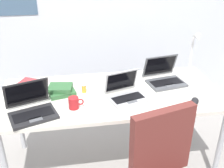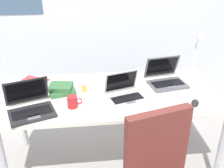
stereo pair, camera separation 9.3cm
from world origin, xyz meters
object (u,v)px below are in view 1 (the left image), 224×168
at_px(cell_phone, 119,79).
at_px(computer_mouse, 195,101).
at_px(book_stack, 61,90).
at_px(desk_lamp, 193,53).
at_px(pill_bottle, 84,88).
at_px(laptop_front_right, 164,78).
at_px(laptop_back_left, 126,93).
at_px(paper_folder_mid_desk, 27,87).
at_px(laptop_near_mouse, 31,109).
at_px(coffee_mug, 74,103).

bearing_deg(cell_phone, computer_mouse, -77.11).
bearing_deg(computer_mouse, book_stack, -170.13).
distance_m(cell_phone, book_stack, 0.55).
distance_m(desk_lamp, pill_bottle, 1.06).
bearing_deg(cell_phone, laptop_front_right, -50.40).
bearing_deg(computer_mouse, desk_lamp, 96.08).
bearing_deg(laptop_back_left, book_stack, 163.73).
bearing_deg(laptop_front_right, cell_phone, 161.61).
relative_size(book_stack, paper_folder_mid_desk, 0.75).
height_order(cell_phone, paper_folder_mid_desk, cell_phone).
bearing_deg(computer_mouse, laptop_front_right, 134.22).
relative_size(laptop_near_mouse, pill_bottle, 4.92).
distance_m(desk_lamp, coffee_mug, 1.22).
bearing_deg(pill_bottle, cell_phone, 30.69).
relative_size(desk_lamp, laptop_back_left, 1.19).
distance_m(cell_phone, paper_folder_mid_desk, 0.80).
xyz_separation_m(paper_folder_mid_desk, coffee_mug, (0.38, -0.40, 0.04)).
xyz_separation_m(desk_lamp, laptop_front_right, (-0.32, -0.16, -0.15)).
height_order(laptop_near_mouse, laptop_front_right, laptop_near_mouse).
distance_m(laptop_front_right, coffee_mug, 0.85).
relative_size(pill_bottle, paper_folder_mid_desk, 0.25).
bearing_deg(paper_folder_mid_desk, laptop_near_mouse, -79.13).
bearing_deg(book_stack, laptop_front_right, 4.69).
relative_size(desk_lamp, laptop_front_right, 1.13).
bearing_deg(paper_folder_mid_desk, laptop_back_left, -21.88).
bearing_deg(laptop_near_mouse, coffee_mug, 6.44).
height_order(laptop_near_mouse, paper_folder_mid_desk, laptop_near_mouse).
distance_m(laptop_back_left, book_stack, 0.52).
relative_size(laptop_front_right, coffee_mug, 3.12).
bearing_deg(coffee_mug, paper_folder_mid_desk, 133.72).
bearing_deg(laptop_front_right, pill_bottle, -174.23).
xyz_separation_m(computer_mouse, book_stack, (-1.01, 0.30, 0.02)).
bearing_deg(computer_mouse, coffee_mug, -157.94).
relative_size(computer_mouse, book_stack, 0.41).
relative_size(laptop_near_mouse, cell_phone, 2.86).
bearing_deg(laptop_front_right, coffee_mug, -159.13).
relative_size(desk_lamp, laptop_near_mouse, 1.03).
height_order(laptop_front_right, book_stack, laptop_front_right).
xyz_separation_m(laptop_front_right, book_stack, (-0.89, -0.07, -0.01)).
relative_size(laptop_near_mouse, paper_folder_mid_desk, 1.25).
bearing_deg(book_stack, laptop_near_mouse, -127.91).
bearing_deg(coffee_mug, computer_mouse, -4.33).
distance_m(laptop_front_right, pill_bottle, 0.71).
height_order(laptop_front_right, pill_bottle, laptop_front_right).
xyz_separation_m(desk_lamp, book_stack, (-1.21, -0.23, -0.16)).
bearing_deg(paper_folder_mid_desk, pill_bottle, -19.75).
xyz_separation_m(laptop_near_mouse, computer_mouse, (1.22, -0.04, -0.03)).
bearing_deg(pill_bottle, desk_lamp, 12.72).
relative_size(laptop_back_left, pill_bottle, 4.25).
distance_m(laptop_back_left, laptop_near_mouse, 0.72).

